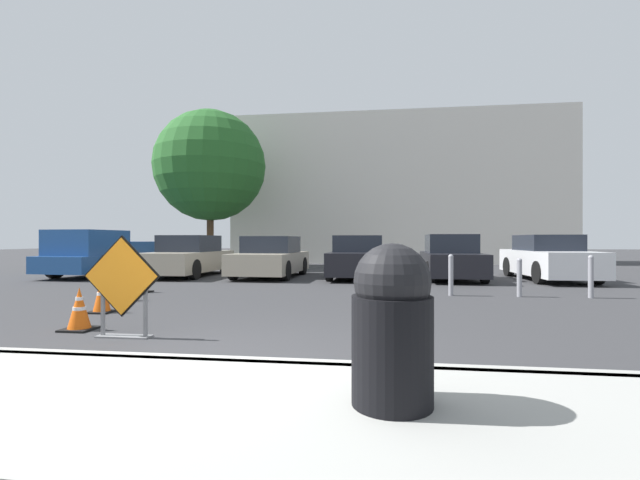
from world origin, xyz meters
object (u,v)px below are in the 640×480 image
object	(u,v)px
parked_car_third	(358,258)
trash_bin	(392,323)
parked_car_second	(271,258)
traffic_cone_second	(102,294)
traffic_cone_third	(123,285)
parked_car_fourth	(451,259)
bollard_nearest	(451,274)
traffic_cone_nearest	(79,309)
parked_car_fifth	(548,259)
bollard_third	(591,275)
parked_car_nearest	(189,257)
pickup_truck	(104,255)
traffic_cone_fourth	(141,280)
bollard_second	(519,276)
road_closed_sign	(122,284)

from	to	relation	value
parked_car_third	trash_bin	bearing A→B (deg)	94.33
parked_car_third	parked_car_second	bearing A→B (deg)	1.17
traffic_cone_second	trash_bin	size ratio (longest dim) A/B	0.59
traffic_cone_third	trash_bin	xyz separation A→B (m)	(5.42, -5.38, 0.37)
traffic_cone_third	parked_car_fourth	size ratio (longest dim) A/B	0.17
bollard_nearest	parked_car_fourth	bearing A→B (deg)	80.49
traffic_cone_nearest	parked_car_fifth	size ratio (longest dim) A/B	0.14
bollard_third	parked_car_nearest	bearing A→B (deg)	158.89
pickup_truck	parked_car_fourth	bearing A→B (deg)	-175.08
traffic_cone_second	traffic_cone_fourth	bearing A→B (deg)	107.75
traffic_cone_nearest	bollard_second	world-z (taller)	bollard_second
parked_car_fifth	bollard_third	distance (m)	4.43
traffic_cone_second	parked_car_fifth	bearing A→B (deg)	36.27
bollard_third	traffic_cone_nearest	bearing A→B (deg)	-152.88
traffic_cone_third	parked_car_nearest	bearing A→B (deg)	102.38
traffic_cone_fourth	bollard_nearest	xyz separation A→B (m)	(7.40, 0.37, 0.20)
pickup_truck	parked_car_second	bearing A→B (deg)	-173.81
traffic_cone_second	parked_car_fifth	xyz separation A→B (m)	(10.25, 7.52, 0.36)
parked_car_second	parked_car_third	bearing A→B (deg)	-177.40
bollard_second	bollard_third	bearing A→B (deg)	0.00
parked_car_nearest	parked_car_second	world-z (taller)	parked_car_nearest
pickup_truck	parked_car_fourth	world-z (taller)	pickup_truck
road_closed_sign	traffic_cone_nearest	size ratio (longest dim) A/B	2.20
pickup_truck	bollard_second	distance (m)	13.51
parked_car_fourth	parked_car_fifth	bearing A→B (deg)	-177.13
road_closed_sign	parked_car_third	bearing A→B (deg)	73.72
pickup_truck	bollard_nearest	distance (m)	12.08
traffic_cone_third	trash_bin	world-z (taller)	trash_bin
pickup_truck	parked_car_nearest	size ratio (longest dim) A/B	1.20
pickup_truck	bollard_nearest	xyz separation A→B (m)	(11.39, -4.02, -0.22)
parked_car_fourth	bollard_third	bearing A→B (deg)	119.48
traffic_cone_third	bollard_nearest	distance (m)	7.22
traffic_cone_second	parked_car_fifth	size ratio (longest dim) A/B	0.15
bollard_third	pickup_truck	bearing A→B (deg)	164.38
trash_bin	traffic_cone_fourth	bearing A→B (deg)	130.75
traffic_cone_nearest	parked_car_fourth	world-z (taller)	parked_car_fourth
traffic_cone_nearest	bollard_nearest	world-z (taller)	bollard_nearest
parked_car_second	bollard_second	distance (m)	8.06
parked_car_second	bollard_second	world-z (taller)	parked_car_second
traffic_cone_nearest	parked_car_nearest	xyz separation A→B (m)	(-2.45, 8.94, 0.37)
traffic_cone_nearest	traffic_cone_fourth	distance (m)	4.44
pickup_truck	parked_car_fifth	world-z (taller)	pickup_truck
parked_car_second	parked_car_fourth	size ratio (longest dim) A/B	1.01
traffic_cone_second	bollard_nearest	xyz separation A→B (m)	(6.51, 3.16, 0.18)
road_closed_sign	traffic_cone_second	size ratio (longest dim) A/B	2.03
parked_car_fourth	traffic_cone_third	bearing A→B (deg)	39.58
traffic_cone_nearest	parked_car_second	bearing A→B (deg)	86.30
bollard_nearest	trash_bin	bearing A→B (deg)	-102.58
traffic_cone_third	bollard_third	size ratio (longest dim) A/B	0.73
pickup_truck	parked_car_third	distance (m)	9.09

